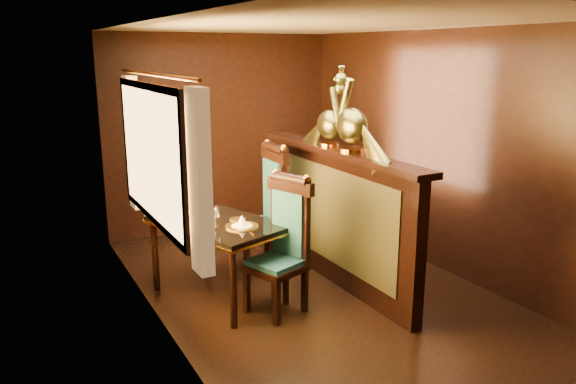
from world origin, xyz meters
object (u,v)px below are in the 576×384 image
chair_left (285,239)px  peacock_right (330,112)px  chair_right (268,205)px  peacock_left (352,110)px  dining_table (217,228)px

chair_left → peacock_right: 1.38m
chair_left → chair_right: size_ratio=0.91×
chair_right → chair_left: bearing=-105.3°
chair_left → peacock_left: (0.76, 0.10, 1.10)m
dining_table → peacock_right: size_ratio=2.15×
chair_right → peacock_left: size_ratio=1.74×
dining_table → chair_left: (0.44, -0.50, -0.03)m
chair_left → peacock_right: size_ratio=1.85×
chair_right → peacock_right: (0.47, -0.42, 0.98)m
dining_table → peacock_left: size_ratio=1.85×
chair_right → peacock_left: (0.47, -0.81, 1.04)m
dining_table → chair_left: chair_left is taller
dining_table → chair_left: bearing=-67.0°
peacock_left → peacock_right: bearing=90.0°
dining_table → peacock_right: bearing=-19.3°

